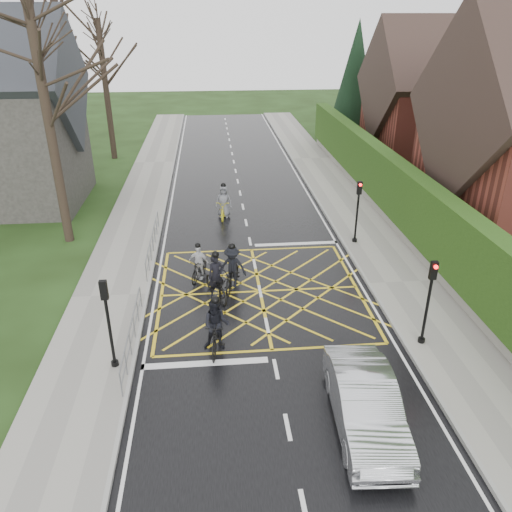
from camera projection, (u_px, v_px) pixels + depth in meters
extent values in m
plane|color=black|center=(260.00, 291.00, 20.40)|extent=(120.00, 120.00, 0.00)
cube|color=black|center=(260.00, 291.00, 20.40)|extent=(9.00, 80.00, 0.01)
cube|color=gray|center=(402.00, 283.00, 20.88)|extent=(3.00, 80.00, 0.15)
cube|color=gray|center=(110.00, 297.00, 19.86)|extent=(3.00, 80.00, 0.15)
cube|color=slate|center=(395.00, 222.00, 26.28)|extent=(0.50, 38.00, 0.70)
cube|color=#1B380F|center=(399.00, 190.00, 25.51)|extent=(0.90, 38.00, 2.80)
cube|color=maroon|center=(436.00, 124.00, 36.46)|extent=(9.00, 8.00, 6.00)
cube|color=#2F211C|center=(442.00, 82.00, 35.19)|extent=(9.80, 8.80, 8.80)
cube|color=maroon|center=(486.00, 42.00, 34.29)|extent=(0.70, 0.70, 1.60)
cylinder|color=black|center=(351.00, 134.00, 44.34)|extent=(0.50, 0.50, 1.20)
cone|color=black|center=(355.00, 82.00, 42.41)|extent=(4.60, 4.60, 10.00)
cube|color=#2D2B28|center=(4.00, 145.00, 28.48)|extent=(8.00, 7.00, 7.00)
cylinder|color=black|center=(50.00, 130.00, 22.62)|extent=(0.44, 0.44, 11.00)
cylinder|color=black|center=(68.00, 93.00, 29.48)|extent=(0.44, 0.44, 12.00)
cylinder|color=black|center=(106.00, 92.00, 37.14)|extent=(0.44, 0.44, 10.00)
cylinder|color=slate|center=(131.00, 324.00, 16.44)|extent=(0.05, 5.00, 0.05)
cylinder|color=slate|center=(132.00, 336.00, 16.63)|extent=(0.04, 5.00, 0.04)
cylinder|color=slate|center=(121.00, 387.00, 14.42)|extent=(0.04, 0.04, 1.00)
cylinder|color=slate|center=(141.00, 299.00, 18.90)|extent=(0.04, 0.04, 1.00)
cylinder|color=slate|center=(152.00, 235.00, 23.16)|extent=(0.05, 6.00, 0.05)
cylinder|color=slate|center=(153.00, 243.00, 23.35)|extent=(0.04, 6.00, 0.04)
cylinder|color=slate|center=(146.00, 274.00, 20.69)|extent=(0.04, 0.04, 1.00)
cylinder|color=slate|center=(158.00, 221.00, 26.06)|extent=(0.04, 0.04, 1.00)
cylinder|color=black|center=(357.00, 216.00, 23.94)|extent=(0.10, 0.10, 3.00)
cylinder|color=black|center=(354.00, 241.00, 24.53)|extent=(0.24, 0.24, 0.30)
cube|color=black|center=(359.00, 188.00, 23.33)|extent=(0.22, 0.16, 0.62)
sphere|color=#FF0C0C|center=(361.00, 185.00, 23.14)|extent=(0.14, 0.14, 0.14)
cylinder|color=black|center=(427.00, 308.00, 16.42)|extent=(0.10, 0.10, 3.00)
cylinder|color=black|center=(421.00, 342.00, 17.01)|extent=(0.24, 0.24, 0.30)
cube|color=black|center=(434.00, 270.00, 15.81)|extent=(0.22, 0.16, 0.62)
sphere|color=#FF0C0C|center=(436.00, 267.00, 15.62)|extent=(0.14, 0.14, 0.14)
cylinder|color=black|center=(110.00, 330.00, 15.29)|extent=(0.10, 0.10, 3.00)
cylinder|color=black|center=(115.00, 365.00, 15.88)|extent=(0.24, 0.24, 0.30)
cube|color=black|center=(104.00, 290.00, 14.68)|extent=(0.22, 0.16, 0.62)
sphere|color=#FF0C0C|center=(104.00, 283.00, 14.70)|extent=(0.14, 0.14, 0.14)
imported|color=black|center=(216.00, 286.00, 19.72)|extent=(1.42, 2.19, 1.09)
imported|color=black|center=(216.00, 276.00, 19.65)|extent=(0.79, 0.65, 1.84)
sphere|color=black|center=(215.00, 254.00, 19.24)|extent=(0.29, 0.29, 0.29)
imported|color=black|center=(217.00, 335.00, 16.60)|extent=(0.90, 2.10, 1.22)
imported|color=black|center=(216.00, 325.00, 16.54)|extent=(1.01, 0.85, 1.87)
sphere|color=black|center=(215.00, 300.00, 16.13)|extent=(0.29, 0.29, 0.29)
imported|color=black|center=(233.00, 276.00, 20.46)|extent=(1.24, 2.14, 1.06)
imported|color=black|center=(232.00, 267.00, 20.39)|extent=(1.31, 0.97, 1.81)
sphere|color=black|center=(232.00, 246.00, 19.99)|extent=(0.28, 0.28, 0.28)
imported|color=black|center=(199.00, 269.00, 21.13)|extent=(1.03, 1.71, 0.99)
imported|color=silver|center=(199.00, 262.00, 21.10)|extent=(0.96, 0.67, 1.52)
sphere|color=black|center=(198.00, 245.00, 20.76)|extent=(0.24, 0.24, 0.24)
imported|color=#B4AB16|center=(224.00, 208.00, 27.60)|extent=(0.97, 2.11, 1.07)
imported|color=#56575D|center=(224.00, 201.00, 27.53)|extent=(0.95, 0.69, 1.81)
sphere|color=black|center=(223.00, 185.00, 27.12)|extent=(0.28, 0.28, 0.28)
imported|color=#B8BABF|center=(365.00, 404.00, 13.43)|extent=(1.86, 4.66, 1.51)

